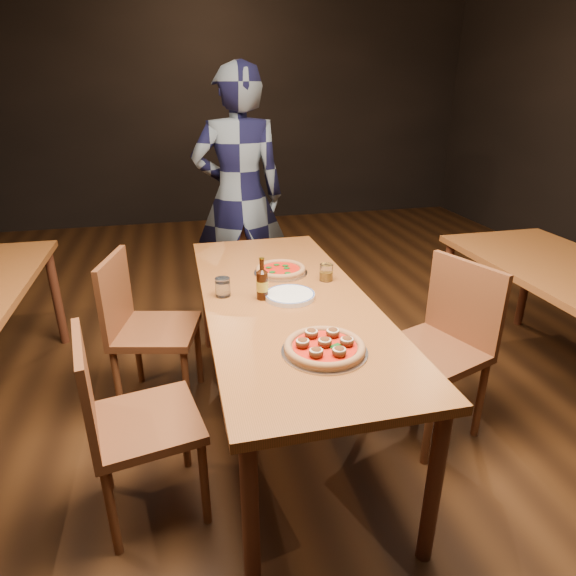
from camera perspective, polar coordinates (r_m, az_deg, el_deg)
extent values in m
plane|color=black|center=(2.78, -0.25, -15.41)|extent=(9.00, 9.00, 0.00)
plane|color=black|center=(6.65, -9.69, 20.58)|extent=(7.00, 0.00, 7.00)
cube|color=brown|center=(2.39, -0.28, -1.54)|extent=(0.80, 2.00, 0.04)
cylinder|color=#512717|center=(1.81, -4.44, -26.00)|extent=(0.06, 0.06, 0.71)
cylinder|color=#512717|center=(3.36, -9.58, -1.49)|extent=(0.06, 0.06, 0.71)
cylinder|color=#512717|center=(1.99, 16.87, -21.66)|extent=(0.06, 0.06, 0.71)
cylinder|color=#512717|center=(3.46, 1.71, -0.44)|extent=(0.06, 0.06, 0.71)
cylinder|color=#512717|center=(3.73, -25.73, -1.00)|extent=(0.06, 0.06, 0.71)
cylinder|color=#512717|center=(3.67, 18.11, -0.17)|extent=(0.06, 0.06, 0.71)
cylinder|color=#512717|center=(4.06, 26.38, 0.70)|extent=(0.06, 0.06, 0.71)
cylinder|color=#B7B7BF|center=(1.91, 4.34, -7.49)|extent=(0.34, 0.34, 0.01)
cylinder|color=#A25F43|center=(1.91, 4.35, -7.18)|extent=(0.32, 0.32, 0.02)
torus|color=#A25F43|center=(1.90, 4.36, -6.94)|extent=(0.32, 0.32, 0.03)
cylinder|color=#B4140A|center=(1.90, 4.36, -6.89)|extent=(0.25, 0.25, 0.00)
cylinder|color=#B7B7BF|center=(2.70, -0.87, 1.85)|extent=(0.30, 0.30, 0.01)
cylinder|color=#A25F43|center=(2.69, -0.87, 2.08)|extent=(0.28, 0.28, 0.02)
torus|color=#A25F43|center=(2.69, -0.87, 2.26)|extent=(0.28, 0.28, 0.03)
cylinder|color=#B4140A|center=(2.69, -0.87, 2.30)|extent=(0.21, 0.21, 0.00)
cylinder|color=white|center=(2.37, 0.23, -0.91)|extent=(0.25, 0.25, 0.02)
cylinder|color=black|center=(2.35, -3.07, 0.27)|extent=(0.06, 0.06, 0.14)
cylinder|color=black|center=(2.31, -3.12, 2.64)|extent=(0.02, 0.02, 0.07)
cylinder|color=gold|center=(2.35, -3.07, 0.27)|extent=(0.06, 0.06, 0.05)
cylinder|color=white|center=(2.41, -7.74, 0.11)|extent=(0.07, 0.07, 0.09)
cylinder|color=#925D10|center=(2.59, 4.56, 1.86)|extent=(0.07, 0.07, 0.09)
imported|color=black|center=(3.72, -5.76, 10.65)|extent=(0.70, 0.46, 1.89)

